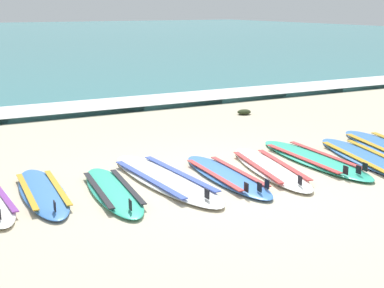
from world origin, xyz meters
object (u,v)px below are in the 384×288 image
surfboard_1 (43,192)px  surfboard_2 (113,191)px  surfboard_3 (164,178)px  surfboard_5 (270,168)px  surfboard_6 (314,159)px  surfboard_4 (226,175)px  surfboard_7 (366,158)px

surfboard_1 → surfboard_2: (0.75, -0.34, 0.00)m
surfboard_1 → surfboard_3: (1.49, -0.20, -0.00)m
surfboard_1 → surfboard_5: 2.98m
surfboard_1 → surfboard_6: size_ratio=0.84×
surfboard_6 → surfboard_5: bearing=-174.8°
surfboard_5 → surfboard_6: 0.82m
surfboard_2 → surfboard_3: (0.74, 0.14, -0.00)m
surfboard_2 → surfboard_4: size_ratio=0.96×
surfboard_3 → surfboard_7: bearing=-8.9°
surfboard_3 → surfboard_6: size_ratio=1.08×
surfboard_5 → surfboard_7: bearing=-8.3°
surfboard_4 → surfboard_1: bearing=168.4°
surfboard_3 → surfboard_6: bearing=-4.3°
surfboard_2 → surfboard_1: bearing=155.4°
surfboard_5 → surfboard_7: size_ratio=0.91×
surfboard_2 → surfboard_7: (3.73, -0.33, -0.00)m
surfboard_2 → surfboard_7: bearing=-5.1°
surfboard_6 → surfboard_4: bearing=-176.7°
surfboard_1 → surfboard_5: size_ratio=0.89×
surfboard_4 → surfboard_5: (0.70, 0.01, -0.00)m
surfboard_6 → surfboard_7: (0.71, -0.30, -0.00)m
surfboard_6 → surfboard_7: size_ratio=0.97×
surfboard_4 → surfboard_5: 0.70m
surfboard_2 → surfboard_7: size_ratio=0.82×
surfboard_3 → surfboard_4: 0.81m
surfboard_4 → surfboard_3: bearing=161.2°
surfboard_1 → surfboard_3: size_ratio=0.78×
surfboard_2 → surfboard_5: 2.20m
surfboard_1 → surfboard_4: 2.30m
surfboard_7 → surfboard_2: bearing=174.9°
surfboard_2 → surfboard_6: same height
surfboard_1 → surfboard_3: 1.50m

